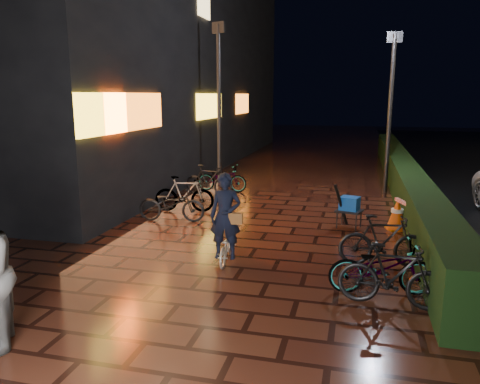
# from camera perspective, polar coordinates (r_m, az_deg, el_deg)

# --- Properties ---
(ground) EXTENTS (80.00, 80.00, 0.00)m
(ground) POSITION_cam_1_polar(r_m,az_deg,el_deg) (8.39, 0.29, -9.22)
(ground) COLOR #381911
(ground) RESTS_ON ground
(hedge) EXTENTS (0.70, 20.00, 1.00)m
(hedge) POSITION_cam_1_polar(r_m,az_deg,el_deg) (15.87, 19.11, 2.03)
(hedge) COLOR black
(hedge) RESTS_ON ground
(storefront_block) EXTENTS (12.09, 22.00, 9.00)m
(storefront_block) POSITION_cam_1_polar(r_m,az_deg,el_deg) (22.28, -17.23, 15.10)
(storefront_block) COLOR black
(storefront_block) RESTS_ON ground
(lamp_post_hedge) EXTENTS (0.46, 0.14, 4.83)m
(lamp_post_hedge) POSITION_cam_1_polar(r_m,az_deg,el_deg) (15.09, 17.85, 9.89)
(lamp_post_hedge) COLOR black
(lamp_post_hedge) RESTS_ON ground
(lamp_post_sf) EXTENTS (0.49, 0.28, 5.33)m
(lamp_post_sf) POSITION_cam_1_polar(r_m,az_deg,el_deg) (15.99, -2.56, 11.50)
(lamp_post_sf) COLOR black
(lamp_post_sf) RESTS_ON ground
(cyclist) EXTENTS (0.62, 1.18, 1.66)m
(cyclist) POSITION_cam_1_polar(r_m,az_deg,el_deg) (8.45, -1.71, -4.63)
(cyclist) COLOR silver
(cyclist) RESTS_ON ground
(traffic_barrier) EXTENTS (0.96, 1.78, 0.73)m
(traffic_barrier) POSITION_cam_1_polar(r_m,az_deg,el_deg) (10.58, 20.09, -3.42)
(traffic_barrier) COLOR orange
(traffic_barrier) RESTS_ON ground
(cart_assembly) EXTENTS (0.70, 0.60, 1.05)m
(cart_assembly) POSITION_cam_1_polar(r_m,az_deg,el_deg) (10.94, 13.12, -1.57)
(cart_assembly) COLOR black
(cart_assembly) RESTS_ON ground
(parked_bikes_storefront) EXTENTS (1.84, 4.44, 0.94)m
(parked_bikes_storefront) POSITION_cam_1_polar(r_m,az_deg,el_deg) (13.12, -5.04, 0.47)
(parked_bikes_storefront) COLOR black
(parked_bikes_storefront) RESTS_ON ground
(parked_bikes_hedge) EXTENTS (1.77, 2.25, 0.94)m
(parked_bikes_hedge) POSITION_cam_1_polar(r_m,az_deg,el_deg) (7.77, 17.33, -7.96)
(parked_bikes_hedge) COLOR black
(parked_bikes_hedge) RESTS_ON ground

